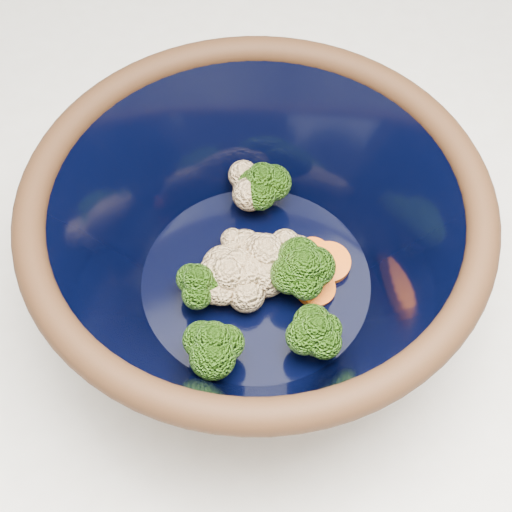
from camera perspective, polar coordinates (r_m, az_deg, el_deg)
mixing_bowl at (r=0.49m, az=-0.00°, el=0.83°), size 0.34×0.34×0.13m
vegetable_pile at (r=0.51m, az=0.21°, el=-0.75°), size 0.14×0.17×0.05m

